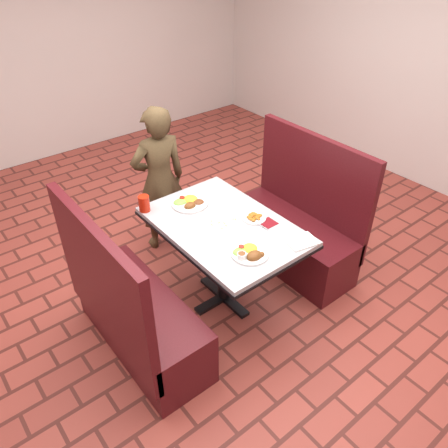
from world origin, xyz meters
The scene contains 15 objects.
room centered at (0.00, 0.00, 1.91)m, with size 7.00×7.04×2.82m.
dining_table centered at (0.00, 0.00, 0.65)m, with size 0.81×1.21×0.75m.
booth_bench_left centered at (-0.80, 0.00, 0.33)m, with size 0.47×1.20×1.17m.
booth_bench_right centered at (0.80, 0.00, 0.33)m, with size 0.47×1.20×1.17m.
diner_person centered at (0.04, 0.96, 0.68)m, with size 0.50×0.33×1.36m, color brown.
near_dinner_plate centered at (-0.09, -0.38, 0.78)m, with size 0.26×0.26×0.08m.
far_dinner_plate centered at (-0.04, 0.38, 0.78)m, with size 0.28×0.28×0.07m.
plantain_plate centered at (0.22, -0.09, 0.76)m, with size 0.18×0.18×0.03m.
maroon_napkin centered at (0.26, -0.19, 0.75)m, with size 0.11×0.11×0.00m, color maroon.
spoon_utensil centered at (0.19, -0.19, 0.76)m, with size 0.01×0.14×0.00m, color silver.
red_tumbler centered at (-0.36, 0.52, 0.81)m, with size 0.08×0.08×0.13m, color red.
paper_napkin centered at (0.28, -0.51, 0.76)m, with size 0.21×0.15×0.01m, color white.
knife_utensil centered at (-0.03, -0.35, 0.76)m, with size 0.01×0.16×0.00m, color silver.
fork_utensil centered at (-0.06, -0.34, 0.76)m, with size 0.01×0.15×0.00m, color silver.
lettuce_shreds centered at (0.04, 0.06, 0.75)m, with size 0.28×0.32×0.00m, color #88B448, non-canonical shape.
Camera 1 is at (-1.63, -2.04, 2.59)m, focal length 35.00 mm.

